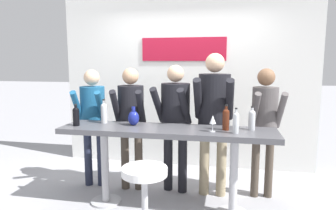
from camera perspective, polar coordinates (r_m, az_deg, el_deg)
ground_plane at (r=3.68m, az=-0.26°, el=-18.98°), size 40.00×40.00×0.00m
back_wall at (r=4.81m, az=3.40°, el=4.66°), size 4.01×0.12×2.76m
tasting_table at (r=3.39m, az=-0.27°, el=-6.93°), size 2.41×0.54×0.95m
bar_stool at (r=2.89m, az=-4.46°, el=-16.26°), size 0.44×0.44×0.73m
person_far_left at (r=4.11m, az=-14.13°, el=-1.80°), size 0.43×0.53×1.58m
person_left at (r=3.90m, az=-7.08°, el=-1.95°), size 0.43×0.53×1.61m
person_center_left at (r=3.80m, az=1.37°, el=-1.88°), size 0.50×0.59×1.64m
person_center at (r=3.71m, az=8.74°, el=-0.81°), size 0.46×0.56×1.79m
person_center_right at (r=3.82m, az=17.91°, el=-2.38°), size 0.40×0.51×1.61m
wine_bottle_0 at (r=3.37m, az=15.69°, el=-2.56°), size 0.07×0.07×0.26m
wine_bottle_1 at (r=3.30m, az=10.97°, el=-2.52°), size 0.07×0.07×0.28m
wine_bottle_2 at (r=3.17m, az=12.79°, el=-3.13°), size 0.06×0.06×0.27m
wine_bottle_3 at (r=3.69m, az=-12.09°, el=-1.32°), size 0.08×0.08×0.29m
wine_bottle_4 at (r=3.62m, az=-17.12°, el=-1.93°), size 0.08×0.08×0.25m
wine_glass_0 at (r=3.19m, az=8.52°, el=-2.87°), size 0.07×0.07×0.18m
decorative_vase at (r=3.51m, az=-6.58°, el=-2.44°), size 0.13×0.13×0.22m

